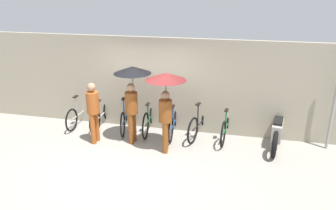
% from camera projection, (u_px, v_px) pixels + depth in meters
% --- Properties ---
extents(ground_plane, '(30.00, 30.00, 0.00)m').
position_uv_depth(ground_plane, '(133.00, 155.00, 7.95)').
color(ground_plane, gray).
extents(back_wall, '(13.55, 0.12, 2.60)m').
position_uv_depth(back_wall, '(152.00, 84.00, 9.11)').
color(back_wall, gray).
rests_on(back_wall, ground).
extents(parked_bicycle_0, '(0.44, 1.72, 1.10)m').
position_uv_depth(parked_bicycle_0, '(80.00, 112.00, 9.67)').
color(parked_bicycle_0, black).
rests_on(parked_bicycle_0, ground).
extents(parked_bicycle_1, '(0.44, 1.78, 1.06)m').
position_uv_depth(parked_bicycle_1, '(102.00, 114.00, 9.46)').
color(parked_bicycle_1, black).
rests_on(parked_bicycle_1, ground).
extents(parked_bicycle_2, '(0.54, 1.74, 0.99)m').
position_uv_depth(parked_bicycle_2, '(125.00, 116.00, 9.31)').
color(parked_bicycle_2, black).
rests_on(parked_bicycle_2, ground).
extents(parked_bicycle_3, '(0.44, 1.73, 1.09)m').
position_uv_depth(parked_bicycle_3, '(149.00, 118.00, 9.17)').
color(parked_bicycle_3, black).
rests_on(parked_bicycle_3, ground).
extents(parked_bicycle_4, '(0.44, 1.74, 1.06)m').
position_uv_depth(parked_bicycle_4, '(174.00, 122.00, 8.99)').
color(parked_bicycle_4, black).
rests_on(parked_bicycle_4, ground).
extents(parked_bicycle_5, '(0.55, 1.74, 1.01)m').
position_uv_depth(parked_bicycle_5, '(200.00, 123.00, 8.90)').
color(parked_bicycle_5, black).
rests_on(parked_bicycle_5, ground).
extents(parked_bicycle_6, '(0.44, 1.73, 0.99)m').
position_uv_depth(parked_bicycle_6, '(226.00, 126.00, 8.74)').
color(parked_bicycle_6, black).
rests_on(parked_bicycle_6, ground).
extents(pedestrian_leading, '(0.32, 0.32, 1.61)m').
position_uv_depth(pedestrian_leading, '(93.00, 109.00, 8.31)').
color(pedestrian_leading, '#9E4C1E').
rests_on(pedestrian_leading, ground).
extents(pedestrian_center, '(0.95, 0.95, 2.01)m').
position_uv_depth(pedestrian_center, '(132.00, 84.00, 8.17)').
color(pedestrian_center, brown).
rests_on(pedestrian_center, ground).
extents(pedestrian_trailing, '(0.98, 0.98, 1.97)m').
position_uv_depth(pedestrian_trailing, '(166.00, 91.00, 7.71)').
color(pedestrian_trailing, brown).
rests_on(pedestrian_trailing, ground).
extents(motorcycle, '(0.60, 2.09, 0.90)m').
position_uv_depth(motorcycle, '(277.00, 131.00, 8.37)').
color(motorcycle, black).
rests_on(motorcycle, ground).
extents(awning_pole, '(0.07, 0.07, 2.43)m').
position_uv_depth(awning_pole, '(334.00, 103.00, 7.88)').
color(awning_pole, gray).
rests_on(awning_pole, ground).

